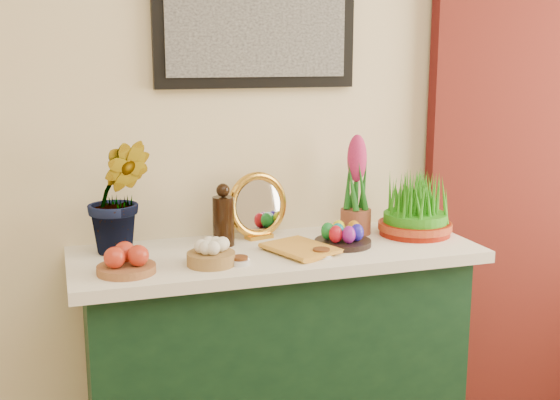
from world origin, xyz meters
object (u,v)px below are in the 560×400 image
Objects in this scene: book at (280,252)px; hyacinth_green at (118,178)px; sideboard at (276,372)px; mirror at (258,206)px; wheatgrass_sabzeh at (415,209)px.

hyacinth_green is at bearing 135.65° from book.
sideboard is at bearing -6.83° from hyacinth_green.
sideboard is 5.47× the size of book.
hyacinth_green is (-0.51, 0.11, 0.72)m from sideboard.
hyacinth_green reaches higher than book.
hyacinth_green is at bearing 168.28° from sideboard.
wheatgrass_sabzeh is (0.57, -0.14, -0.02)m from mirror.
wheatgrass_sabzeh reaches higher than book.
book is 0.87× the size of wheatgrass_sabzeh.
book is 0.59m from wheatgrass_sabzeh.
sideboard is at bearing 58.71° from book.
sideboard is 5.22× the size of mirror.
hyacinth_green is at bearing 175.22° from wheatgrass_sabzeh.
mirror is (0.50, 0.05, -0.14)m from hyacinth_green.
wheatgrass_sabzeh is at bearing -13.63° from mirror.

